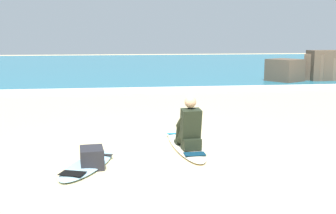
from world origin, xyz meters
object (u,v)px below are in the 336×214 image
Objects in this scene: beach_bag at (92,158)px; surfer_seated at (189,128)px; surfboard_spare_near at (88,165)px; surfboard_main at (185,144)px.

surfer_seated is at bearing 22.31° from beach_bag.
surfer_seated reaches higher than surfboard_spare_near.
surfboard_main is 2.75× the size of surfer_seated.
surfboard_spare_near is (-1.78, -1.08, 0.00)m from surfboard_main.
surfer_seated is 1.94m from surfboard_spare_near.
beach_bag is (-1.71, -0.70, -0.28)m from surfer_seated.
surfboard_main is 2.08m from surfboard_spare_near.
surfer_seated is at bearing 20.48° from surfboard_spare_near.
surfboard_main is at bearing 32.99° from beach_bag.
beach_bag reaches higher than surfboard_main.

